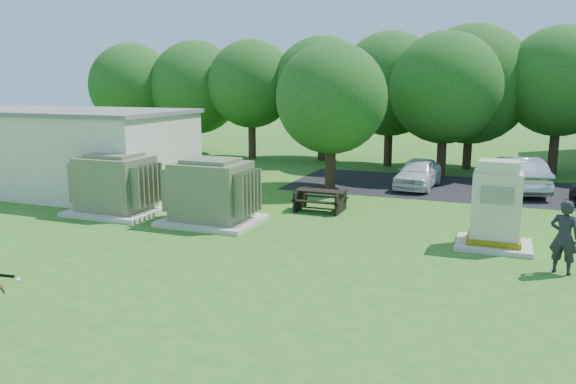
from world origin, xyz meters
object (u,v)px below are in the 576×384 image
at_px(person_by_generator, 564,237).
at_px(car_white, 418,173).
at_px(transformer_left, 116,185).
at_px(generator_cabinet, 496,210).
at_px(car_silver_a, 516,174).
at_px(picnic_table, 320,198).
at_px(transformer_right, 212,193).

bearing_deg(person_by_generator, car_white, -45.48).
height_order(transformer_left, generator_cabinet, generator_cabinet).
relative_size(generator_cabinet, car_white, 0.64).
distance_m(transformer_left, car_white, 12.34).
bearing_deg(generator_cabinet, person_by_generator, -47.51).
bearing_deg(person_by_generator, car_silver_a, -66.49).
bearing_deg(person_by_generator, transformer_left, 13.08).
bearing_deg(car_white, transformer_left, -132.18).
bearing_deg(car_silver_a, transformer_left, 20.23).
distance_m(picnic_table, car_white, 6.19).
relative_size(generator_cabinet, car_silver_a, 0.54).
xyz_separation_m(picnic_table, car_white, (2.53, 5.64, 0.18)).
relative_size(transformer_right, car_white, 0.81).
height_order(transformer_right, picnic_table, transformer_right).
bearing_deg(transformer_right, generator_cabinet, 2.75).
xyz_separation_m(transformer_right, generator_cabinet, (8.49, 0.41, 0.08)).
bearing_deg(person_by_generator, transformer_right, 11.14).
bearing_deg(picnic_table, person_by_generator, -29.49).
bearing_deg(picnic_table, car_white, 65.81).
xyz_separation_m(transformer_left, generator_cabinet, (12.19, 0.41, 0.08)).
relative_size(transformer_right, person_by_generator, 1.69).
relative_size(transformer_left, generator_cabinet, 1.25).
distance_m(transformer_left, person_by_generator, 13.79).
xyz_separation_m(transformer_left, car_white, (8.94, 8.51, -0.34)).
xyz_separation_m(generator_cabinet, car_white, (-3.25, 8.10, -0.41)).
bearing_deg(transformer_left, generator_cabinet, 1.92).
bearing_deg(transformer_right, person_by_generator, -7.27).
bearing_deg(generator_cabinet, transformer_right, -177.25).
xyz_separation_m(generator_cabinet, car_silver_a, (0.62, 8.65, -0.32)).
bearing_deg(generator_cabinet, transformer_left, -178.08).
xyz_separation_m(transformer_left, transformer_right, (3.70, 0.00, 0.00)).
bearing_deg(transformer_left, transformer_right, 0.00).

